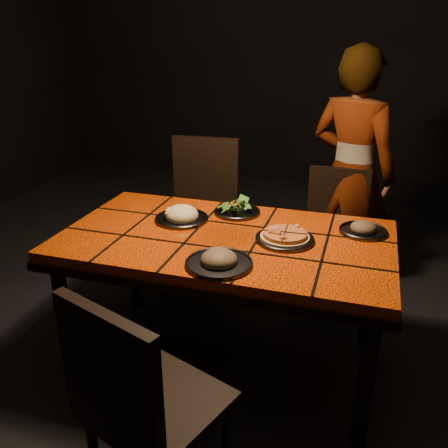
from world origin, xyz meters
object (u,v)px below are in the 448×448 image
(chair_near, at_px, (138,400))
(diner, at_px, (351,173))
(chair_far_left, at_px, (202,204))
(plate_pasta, at_px, (182,216))
(dining_table, at_px, (226,250))
(chair_far_right, at_px, (335,227))
(plate_pizza, at_px, (285,237))

(chair_near, xyz_separation_m, diner, (0.54, 2.02, 0.27))
(chair_near, relative_size, chair_far_left, 0.93)
(chair_near, height_order, chair_far_left, chair_far_left)
(chair_far_left, distance_m, plate_pasta, 0.75)
(dining_table, relative_size, chair_far_right, 1.87)
(plate_pizza, distance_m, plate_pasta, 0.58)
(plate_pizza, bearing_deg, diner, 77.33)
(chair_far_left, bearing_deg, diner, 12.00)
(chair_far_right, relative_size, plate_pasta, 3.07)
(dining_table, distance_m, chair_far_left, 0.93)
(dining_table, xyz_separation_m, diner, (0.53, 1.09, 0.14))
(chair_near, distance_m, plate_pizza, 1.03)
(chair_near, bearing_deg, chair_far_left, -56.96)
(chair_far_left, relative_size, plate_pizza, 3.60)
(diner, bearing_deg, plate_pizza, 99.94)
(dining_table, distance_m, plate_pizza, 0.30)
(chair_far_left, bearing_deg, plate_pasta, -81.77)
(chair_near, height_order, plate_pizza, chair_near)
(dining_table, height_order, plate_pizza, plate_pizza)
(dining_table, xyz_separation_m, chair_far_left, (-0.43, 0.82, -0.09))
(dining_table, height_order, plate_pasta, plate_pasta)
(chair_far_right, distance_m, plate_pasta, 1.11)
(dining_table, height_order, chair_near, chair_near)
(diner, bearing_deg, dining_table, 86.80)
(diner, distance_m, plate_pasta, 1.26)
(diner, bearing_deg, chair_near, 97.56)
(dining_table, xyz_separation_m, chair_near, (-0.02, -0.93, -0.13))
(chair_far_left, bearing_deg, chair_near, -80.41)
(chair_far_left, xyz_separation_m, diner, (0.95, 0.27, 0.23))
(chair_far_left, height_order, plate_pizza, chair_far_left)
(diner, bearing_deg, chair_far_right, 95.86)
(plate_pasta, bearing_deg, diner, 50.25)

